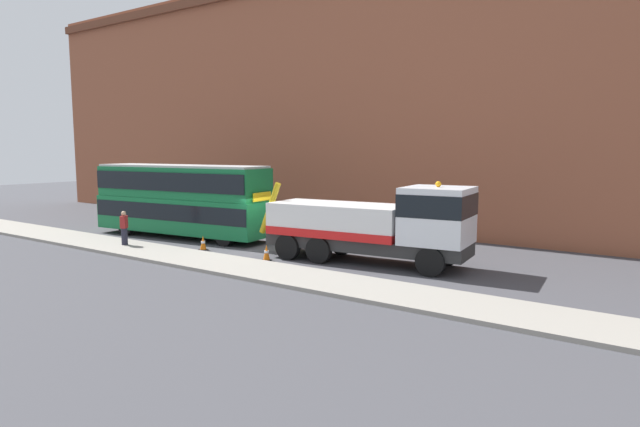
{
  "coord_description": "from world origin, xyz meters",
  "views": [
    {
      "loc": [
        17.15,
        -20.29,
        4.99
      ],
      "look_at": [
        3.04,
        -0.11,
        2.0
      ],
      "focal_mm": 30.29,
      "sensor_mm": 36.0,
      "label": 1
    }
  ],
  "objects_px": {
    "recovery_tow_truck": "(375,224)",
    "pedestrian_onlooker": "(124,228)",
    "traffic_cone_midway": "(267,253)",
    "traffic_cone_near_bus": "(203,243)",
    "double_decker_bus": "(181,198)"
  },
  "relations": [
    {
      "from": "recovery_tow_truck",
      "to": "pedestrian_onlooker",
      "type": "distance_m",
      "value": 12.83
    },
    {
      "from": "pedestrian_onlooker",
      "to": "traffic_cone_midway",
      "type": "bearing_deg",
      "value": -19.49
    },
    {
      "from": "recovery_tow_truck",
      "to": "traffic_cone_near_bus",
      "type": "height_order",
      "value": "recovery_tow_truck"
    },
    {
      "from": "double_decker_bus",
      "to": "traffic_cone_near_bus",
      "type": "bearing_deg",
      "value": -33.52
    },
    {
      "from": "pedestrian_onlooker",
      "to": "traffic_cone_midway",
      "type": "distance_m",
      "value": 8.11
    },
    {
      "from": "pedestrian_onlooker",
      "to": "recovery_tow_truck",
      "type": "bearing_deg",
      "value": -13.9
    },
    {
      "from": "traffic_cone_near_bus",
      "to": "traffic_cone_midway",
      "type": "distance_m",
      "value": 4.19
    },
    {
      "from": "recovery_tow_truck",
      "to": "pedestrian_onlooker",
      "type": "relative_size",
      "value": 5.98
    },
    {
      "from": "recovery_tow_truck",
      "to": "double_decker_bus",
      "type": "relative_size",
      "value": 0.91
    },
    {
      "from": "recovery_tow_truck",
      "to": "pedestrian_onlooker",
      "type": "height_order",
      "value": "recovery_tow_truck"
    },
    {
      "from": "double_decker_bus",
      "to": "traffic_cone_midway",
      "type": "xyz_separation_m",
      "value": [
        8.07,
        -2.16,
        -1.89
      ]
    },
    {
      "from": "pedestrian_onlooker",
      "to": "traffic_cone_near_bus",
      "type": "height_order",
      "value": "pedestrian_onlooker"
    },
    {
      "from": "recovery_tow_truck",
      "to": "traffic_cone_midway",
      "type": "distance_m",
      "value": 5.03
    },
    {
      "from": "recovery_tow_truck",
      "to": "traffic_cone_near_bus",
      "type": "distance_m",
      "value": 8.85
    },
    {
      "from": "double_decker_bus",
      "to": "traffic_cone_near_bus",
      "type": "xyz_separation_m",
      "value": [
        3.89,
        -2.05,
        -1.89
      ]
    }
  ]
}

